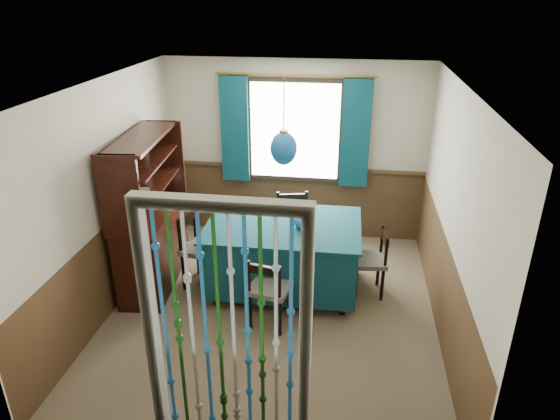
% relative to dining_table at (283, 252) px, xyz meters
% --- Properties ---
extents(floor, '(4.00, 4.00, 0.00)m').
position_rel_dining_table_xyz_m(floor, '(-0.05, -0.49, -0.49)').
color(floor, brown).
rests_on(floor, ground).
extents(ceiling, '(4.00, 4.00, 0.00)m').
position_rel_dining_table_xyz_m(ceiling, '(-0.05, -0.49, 2.01)').
color(ceiling, silver).
rests_on(ceiling, ground).
extents(wall_back, '(3.60, 0.00, 3.60)m').
position_rel_dining_table_xyz_m(wall_back, '(-0.05, 1.51, 0.76)').
color(wall_back, '#BCB299').
rests_on(wall_back, ground).
extents(wall_front, '(3.60, 0.00, 3.60)m').
position_rel_dining_table_xyz_m(wall_front, '(-0.05, -2.49, 0.76)').
color(wall_front, '#BCB299').
rests_on(wall_front, ground).
extents(wall_left, '(0.00, 4.00, 4.00)m').
position_rel_dining_table_xyz_m(wall_left, '(-1.85, -0.49, 0.76)').
color(wall_left, '#BCB299').
rests_on(wall_left, ground).
extents(wall_right, '(0.00, 4.00, 4.00)m').
position_rel_dining_table_xyz_m(wall_right, '(1.75, -0.49, 0.76)').
color(wall_right, '#BCB299').
rests_on(wall_right, ground).
extents(wainscot_back, '(3.60, 0.00, 3.60)m').
position_rel_dining_table_xyz_m(wainscot_back, '(-0.05, 1.50, 0.01)').
color(wainscot_back, '#472F1B').
rests_on(wainscot_back, ground).
extents(wainscot_front, '(3.60, 0.00, 3.60)m').
position_rel_dining_table_xyz_m(wainscot_front, '(-0.05, -2.47, 0.01)').
color(wainscot_front, '#472F1B').
rests_on(wainscot_front, ground).
extents(wainscot_left, '(0.00, 4.00, 4.00)m').
position_rel_dining_table_xyz_m(wainscot_left, '(-1.84, -0.49, 0.01)').
color(wainscot_left, '#472F1B').
rests_on(wainscot_left, ground).
extents(wainscot_right, '(0.00, 4.00, 4.00)m').
position_rel_dining_table_xyz_m(wainscot_right, '(1.73, -0.49, 0.01)').
color(wainscot_right, '#472F1B').
rests_on(wainscot_right, ground).
extents(window, '(1.32, 0.12, 1.42)m').
position_rel_dining_table_xyz_m(window, '(-0.05, 1.46, 1.06)').
color(window, black).
rests_on(window, wall_back).
extents(doorway, '(1.16, 0.12, 2.18)m').
position_rel_dining_table_xyz_m(doorway, '(-0.05, -2.43, 0.56)').
color(doorway, silver).
rests_on(doorway, ground).
extents(dining_table, '(1.78, 1.24, 0.85)m').
position_rel_dining_table_xyz_m(dining_table, '(0.00, 0.00, 0.00)').
color(dining_table, '#0D3843').
rests_on(dining_table, floor).
extents(chair_near, '(0.48, 0.47, 0.83)m').
position_rel_dining_table_xyz_m(chair_near, '(-0.05, -0.75, -0.04)').
color(chair_near, black).
rests_on(chair_near, floor).
extents(chair_far, '(0.53, 0.52, 0.91)m').
position_rel_dining_table_xyz_m(chair_far, '(0.03, 0.70, -0.00)').
color(chair_far, black).
rests_on(chair_far, floor).
extents(chair_left, '(0.51, 0.53, 0.93)m').
position_rel_dining_table_xyz_m(chair_left, '(-0.99, -0.05, 0.01)').
color(chair_left, black).
rests_on(chair_left, floor).
extents(chair_right, '(0.43, 0.44, 0.81)m').
position_rel_dining_table_xyz_m(chair_right, '(1.02, 0.04, -0.05)').
color(chair_right, black).
rests_on(chair_right, floor).
extents(sideboard, '(0.61, 1.45, 1.84)m').
position_rel_dining_table_xyz_m(sideboard, '(-1.59, -0.05, 0.14)').
color(sideboard, black).
rests_on(sideboard, floor).
extents(pendant_lamp, '(0.29, 0.29, 0.92)m').
position_rel_dining_table_xyz_m(pendant_lamp, '(0.00, -0.00, 1.27)').
color(pendant_lamp, olive).
rests_on(pendant_lamp, ceiling).
extents(vase_table, '(0.18, 0.18, 0.19)m').
position_rel_dining_table_xyz_m(vase_table, '(0.22, -0.06, 0.46)').
color(vase_table, '#134F86').
rests_on(vase_table, dining_table).
extents(bowl_shelf, '(0.26, 0.26, 0.05)m').
position_rel_dining_table_xyz_m(bowl_shelf, '(-1.53, -0.31, 0.80)').
color(bowl_shelf, beige).
rests_on(bowl_shelf, sideboard).
extents(vase_sideboard, '(0.25, 0.25, 0.20)m').
position_rel_dining_table_xyz_m(vase_sideboard, '(-1.53, 0.20, 0.54)').
color(vase_sideboard, beige).
rests_on(vase_sideboard, sideboard).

